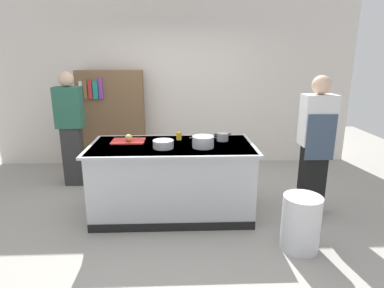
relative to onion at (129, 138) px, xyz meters
The scene contains 13 objects.
ground_plane 1.10m from the onion, 10.95° to the right, with size 10.00×10.00×0.00m, color #9E9991.
back_wall 2.13m from the onion, 75.20° to the left, with size 6.40×0.12×3.00m, color silver.
counter_island 0.73m from the onion, 11.01° to the right, with size 1.98×0.98×0.90m.
cutting_board 0.07m from the onion, 106.39° to the left, with size 0.40×0.28×0.02m, color red.
onion is the anchor object (origin of this frame).
stock_pot 0.92m from the onion, 14.54° to the right, with size 0.32×0.25×0.13m.
sauce_pan 1.16m from the onion, ahead, with size 0.21×0.14×0.10m.
mixing_bowl 0.50m from the onion, 29.67° to the right, with size 0.24×0.24×0.09m, color #B7BABF.
juice_cup 0.63m from the onion, 11.52° to the left, with size 0.07×0.07×0.10m, color yellow.
trash_bin 2.18m from the onion, 26.83° to the right, with size 0.39×0.39×0.58m, color silver.
person_chef 2.26m from the onion, ahead, with size 0.38×0.25×1.72m.
person_guest 1.37m from the onion, 137.25° to the left, with size 0.38×0.24×1.72m.
bookshelf 1.79m from the onion, 107.82° to the left, with size 1.10×0.31×1.70m.
Camera 1 is at (0.10, -3.73, 1.93)m, focal length 30.06 mm.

